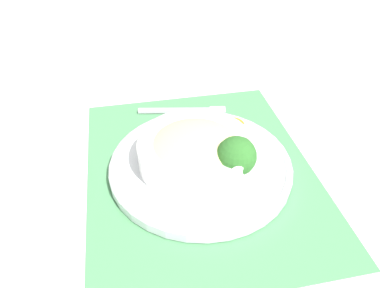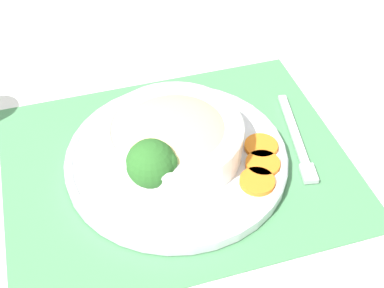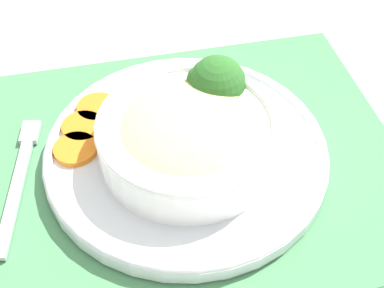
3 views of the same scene
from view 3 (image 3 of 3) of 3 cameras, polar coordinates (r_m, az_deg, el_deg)
ground_plane at (r=0.60m, az=-0.63°, el=-1.70°), size 4.00×4.00×0.00m
placemat at (r=0.59m, az=-0.63°, el=-1.58°), size 0.50×0.41×0.00m
plate at (r=0.58m, az=-0.64°, el=-0.72°), size 0.31×0.31×0.02m
bowl at (r=0.55m, az=-0.39°, el=0.99°), size 0.19×0.19×0.06m
broccoli_floret at (r=0.59m, az=2.63°, el=6.40°), size 0.06×0.06×0.08m
carrot_slice_near at (r=0.63m, az=-10.05°, el=3.81°), size 0.05×0.05×0.01m
carrot_slice_middle at (r=0.61m, az=-11.56°, el=1.79°), size 0.05×0.05×0.01m
carrot_slice_far at (r=0.59m, az=-12.33°, el=-0.54°), size 0.05×0.05×0.01m
fork at (r=0.61m, az=-17.77°, el=-2.63°), size 0.06×0.18×0.01m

